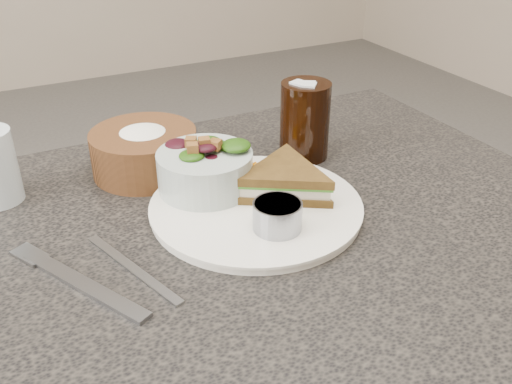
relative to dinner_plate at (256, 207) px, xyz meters
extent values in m
cylinder|color=white|center=(0.00, 0.00, 0.00)|extent=(0.28, 0.28, 0.01)
cylinder|color=gray|center=(0.00, -0.07, 0.02)|extent=(0.08, 0.08, 0.04)
cone|color=orange|center=(0.03, 0.06, 0.02)|extent=(0.08, 0.08, 0.03)
cube|color=gray|center=(-0.24, -0.06, 0.00)|extent=(0.11, 0.18, 0.01)
cube|color=#9C9FA6|center=(-0.19, -0.05, 0.00)|extent=(0.07, 0.17, 0.00)
camera|label=1|loc=(-0.30, -0.59, 0.40)|focal=40.00mm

